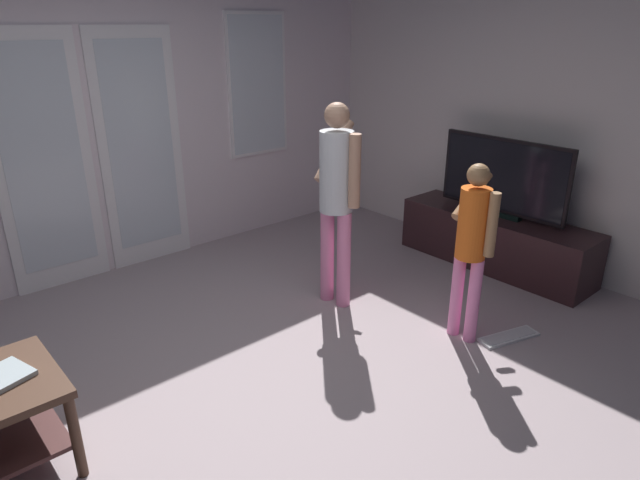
{
  "coord_description": "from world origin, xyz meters",
  "views": [
    {
      "loc": [
        -1.37,
        -2.14,
        2.01
      ],
      "look_at": [
        0.7,
        0.22,
        0.76
      ],
      "focal_mm": 30.75,
      "sensor_mm": 36.0,
      "label": 1
    }
  ],
  "objects_px": {
    "person_adult": "(337,188)",
    "loose_keyboard": "(509,337)",
    "flat_screen_tv": "(503,178)",
    "tv_stand": "(496,241)",
    "person_child": "(473,237)"
  },
  "relations": [
    {
      "from": "person_adult",
      "to": "loose_keyboard",
      "type": "height_order",
      "value": "person_adult"
    },
    {
      "from": "flat_screen_tv",
      "to": "person_adult",
      "type": "bearing_deg",
      "value": 164.11
    },
    {
      "from": "tv_stand",
      "to": "person_child",
      "type": "distance_m",
      "value": 1.39
    },
    {
      "from": "loose_keyboard",
      "to": "tv_stand",
      "type": "bearing_deg",
      "value": 37.36
    },
    {
      "from": "flat_screen_tv",
      "to": "loose_keyboard",
      "type": "distance_m",
      "value": 1.47
    },
    {
      "from": "person_adult",
      "to": "loose_keyboard",
      "type": "relative_size",
      "value": 3.29
    },
    {
      "from": "person_adult",
      "to": "person_child",
      "type": "bearing_deg",
      "value": -71.96
    },
    {
      "from": "tv_stand",
      "to": "flat_screen_tv",
      "type": "height_order",
      "value": "flat_screen_tv"
    },
    {
      "from": "loose_keyboard",
      "to": "flat_screen_tv",
      "type": "bearing_deg",
      "value": 37.54
    },
    {
      "from": "tv_stand",
      "to": "loose_keyboard",
      "type": "height_order",
      "value": "tv_stand"
    },
    {
      "from": "tv_stand",
      "to": "person_adult",
      "type": "distance_m",
      "value": 1.7
    },
    {
      "from": "tv_stand",
      "to": "person_child",
      "type": "height_order",
      "value": "person_child"
    },
    {
      "from": "tv_stand",
      "to": "person_adult",
      "type": "bearing_deg",
      "value": 163.99
    },
    {
      "from": "tv_stand",
      "to": "person_child",
      "type": "xyz_separation_m",
      "value": [
        -1.19,
        -0.52,
        0.5
      ]
    },
    {
      "from": "flat_screen_tv",
      "to": "person_adult",
      "type": "relative_size",
      "value": 0.76
    }
  ]
}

